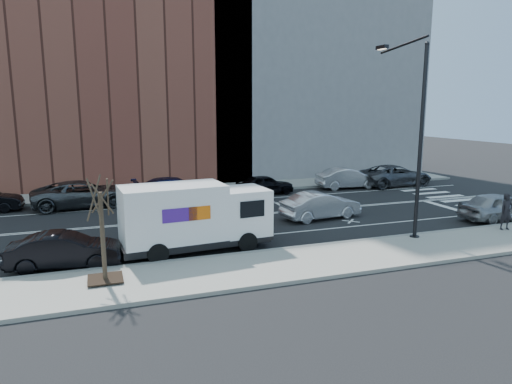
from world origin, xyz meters
TOP-DOWN VIEW (x-y plane):
  - ground at (0.00, 0.00)m, footprint 120.00×120.00m
  - sidewalk_near at (0.00, -8.80)m, footprint 44.00×3.60m
  - sidewalk_far at (0.00, 8.80)m, footprint 44.00×3.60m
  - curb_near at (0.00, -7.00)m, footprint 44.00×0.25m
  - curb_far at (0.00, 7.00)m, footprint 44.00×0.25m
  - crosswalk at (16.00, 0.00)m, footprint 3.00×14.00m
  - road_markings at (0.00, 0.00)m, footprint 40.00×8.60m
  - bldg_brick at (-8.00, 15.60)m, footprint 26.00×10.00m
  - bldg_concrete at (12.00, 15.60)m, footprint 20.00×10.00m
  - streetlight at (7.00, -6.91)m, footprint 0.44×4.02m
  - street_tree at (-7.00, -8.40)m, footprint 1.20×1.20m
  - fedex_van at (-3.17, -5.60)m, footprint 6.68×2.76m
  - far_parked_c at (-8.00, 5.46)m, footprint 6.23×3.24m
  - far_parked_d at (-2.22, 5.39)m, footprint 5.63×2.49m
  - far_parked_e at (4.24, 5.63)m, footprint 4.39×2.17m
  - far_parked_f at (11.20, 5.88)m, footprint 4.94×2.01m
  - far_parked_g at (15.32, 5.67)m, footprint 6.15×3.03m
  - driving_sedan at (4.72, -2.15)m, footprint 4.77×2.20m
  - near_parked_rear_a at (-8.42, -6.03)m, footprint 4.37×1.86m
  - near_parked_front at (13.85, -5.77)m, footprint 4.63×1.95m
  - pedestrian at (12.13, -7.82)m, footprint 0.72×0.52m

SIDE VIEW (x-z plane):
  - ground at x=0.00m, z-range 0.00..0.00m
  - crosswalk at x=16.00m, z-range 0.00..0.01m
  - road_markings at x=0.00m, z-range 0.00..0.01m
  - sidewalk_near at x=0.00m, z-range 0.00..0.15m
  - sidewalk_far at x=0.00m, z-range 0.00..0.15m
  - curb_near at x=0.00m, z-range 0.00..0.17m
  - curb_far at x=0.00m, z-range 0.00..0.17m
  - near_parked_rear_a at x=-8.42m, z-range 0.00..1.40m
  - far_parked_e at x=4.24m, z-range 0.00..1.44m
  - driving_sedan at x=4.72m, z-range 0.00..1.51m
  - near_parked_front at x=13.85m, z-range 0.00..1.56m
  - far_parked_f at x=11.20m, z-range 0.00..1.60m
  - far_parked_d at x=-2.22m, z-range 0.00..1.61m
  - far_parked_c at x=-8.00m, z-range 0.00..1.68m
  - far_parked_g at x=15.32m, z-range 0.00..1.68m
  - pedestrian at x=12.13m, z-range 0.15..2.00m
  - street_tree at x=-7.00m, z-range -0.42..3.33m
  - fedex_van at x=-3.17m, z-range 0.07..3.05m
  - streetlight at x=7.00m, z-range 0.41..9.75m
  - bldg_brick at x=-8.00m, z-range 0.00..22.00m
  - bldg_concrete at x=12.00m, z-range 0.00..26.00m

